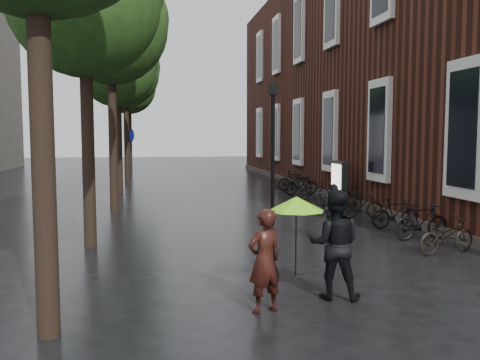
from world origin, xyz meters
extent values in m
plane|color=black|center=(0.00, 0.00, 0.00)|extent=(120.00, 120.00, 0.00)
cube|color=#38160F|center=(10.50, 19.50, 6.00)|extent=(10.00, 33.00, 12.00)
cube|color=silver|center=(5.45, 5.50, 3.00)|extent=(0.25, 1.60, 3.60)
cube|color=black|center=(5.35, 5.50, 3.00)|extent=(0.10, 1.20, 3.00)
cube|color=silver|center=(5.45, 10.50, 3.00)|extent=(0.25, 1.60, 3.60)
cube|color=black|center=(5.35, 10.50, 3.00)|extent=(0.10, 1.20, 3.00)
cube|color=silver|center=(5.45, 15.50, 3.00)|extent=(0.25, 1.60, 3.60)
cube|color=black|center=(5.35, 15.50, 3.00)|extent=(0.10, 1.20, 3.00)
cube|color=silver|center=(5.45, 15.50, 8.50)|extent=(0.25, 1.60, 3.60)
cube|color=black|center=(5.35, 15.50, 8.50)|extent=(0.10, 1.20, 3.00)
cube|color=silver|center=(5.45, 20.50, 3.00)|extent=(0.25, 1.60, 3.60)
cube|color=black|center=(5.35, 20.50, 3.00)|extent=(0.10, 1.20, 3.00)
cube|color=silver|center=(5.45, 20.50, 8.50)|extent=(0.25, 1.60, 3.60)
cube|color=black|center=(5.35, 20.50, 8.50)|extent=(0.10, 1.20, 3.00)
cube|color=silver|center=(5.45, 25.50, 3.00)|extent=(0.25, 1.60, 3.60)
cube|color=black|center=(5.35, 25.50, 3.00)|extent=(0.10, 1.20, 3.00)
cube|color=silver|center=(5.45, 25.50, 8.50)|extent=(0.25, 1.60, 3.60)
cube|color=black|center=(5.35, 25.50, 8.50)|extent=(0.10, 1.20, 3.00)
cube|color=silver|center=(5.45, 30.50, 3.00)|extent=(0.25, 1.60, 3.60)
cube|color=black|center=(5.35, 30.50, 3.00)|extent=(0.10, 1.20, 3.00)
cube|color=silver|center=(5.45, 30.50, 8.50)|extent=(0.25, 1.60, 3.60)
cube|color=black|center=(5.35, 30.50, 8.50)|extent=(0.10, 1.20, 3.00)
cube|color=#3F3833|center=(5.60, 19.50, 0.15)|extent=(0.40, 33.00, 0.30)
cylinder|color=black|center=(-4.00, 1.00, 2.34)|extent=(0.32, 0.32, 4.68)
cylinder|color=black|center=(-4.10, 7.00, 2.25)|extent=(0.32, 0.32, 4.51)
cylinder|color=black|center=(-3.90, 13.00, 2.48)|extent=(0.32, 0.32, 4.95)
cylinder|color=black|center=(-4.05, 19.00, 2.20)|extent=(0.32, 0.32, 4.40)
cylinder|color=black|center=(-3.95, 25.00, 2.39)|extent=(0.32, 0.32, 4.79)
cylinder|color=black|center=(-4.00, 31.00, 2.28)|extent=(0.32, 0.32, 4.57)
imported|color=black|center=(-0.77, 1.44, 0.84)|extent=(0.72, 0.60, 1.68)
imported|color=black|center=(0.59, 1.93, 0.96)|extent=(1.13, 1.01, 1.91)
cylinder|color=black|center=(-0.15, 1.77, 1.09)|extent=(0.02, 0.02, 1.22)
cone|color=#7EF419|center=(-0.15, 1.77, 1.70)|extent=(0.96, 0.96, 0.24)
cylinder|color=black|center=(-0.15, 1.77, 1.86)|extent=(0.02, 0.02, 0.08)
imported|color=black|center=(2.25, 6.40, 0.78)|extent=(0.96, 0.52, 1.55)
imported|color=black|center=(4.44, 4.64, 0.44)|extent=(1.75, 0.95, 0.87)
imported|color=black|center=(4.69, 6.23, 0.50)|extent=(1.72, 0.66, 1.01)
imported|color=black|center=(4.78, 7.90, 0.46)|extent=(1.54, 0.47, 0.92)
imported|color=black|center=(4.48, 9.75, 0.47)|extent=(1.57, 0.45, 0.94)
imported|color=black|center=(4.42, 11.38, 0.42)|extent=(1.59, 0.57, 0.83)
imported|color=black|center=(4.75, 13.13, 0.44)|extent=(1.77, 0.89, 0.89)
imported|color=black|center=(4.46, 14.82, 0.42)|extent=(1.69, 0.90, 0.84)
imported|color=black|center=(4.46, 16.67, 0.51)|extent=(1.77, 0.77, 1.03)
imported|color=black|center=(4.62, 18.51, 0.52)|extent=(1.76, 0.63, 1.04)
imported|color=black|center=(4.71, 20.00, 0.42)|extent=(1.67, 0.83, 0.84)
cube|color=black|center=(4.79, 12.60, 0.91)|extent=(0.25, 1.20, 1.81)
cube|color=beige|center=(4.66, 12.60, 0.96)|extent=(0.04, 1.01, 1.49)
cylinder|color=black|center=(1.22, 9.10, 2.08)|extent=(0.12, 0.12, 4.16)
cube|color=black|center=(1.22, 9.10, 4.27)|extent=(0.23, 0.23, 0.36)
sphere|color=#FFE5B2|center=(1.22, 9.10, 4.27)|extent=(0.19, 0.19, 0.19)
cylinder|color=#262628|center=(-3.53, 18.37, 1.41)|extent=(0.07, 0.07, 2.82)
cylinder|color=navy|center=(-3.41, 18.37, 2.82)|extent=(0.03, 0.56, 0.56)
camera|label=1|loc=(-2.54, -6.34, 2.85)|focal=38.00mm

